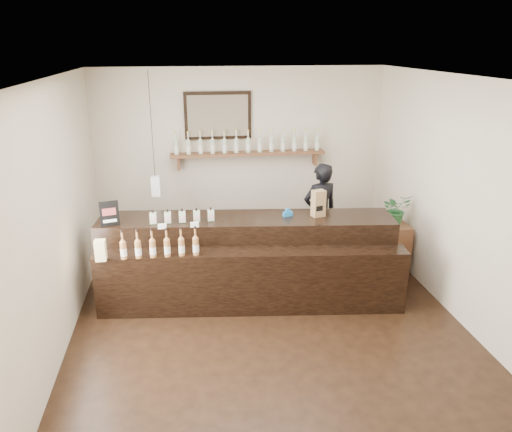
{
  "coord_description": "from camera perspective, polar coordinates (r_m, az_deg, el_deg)",
  "views": [
    {
      "loc": [
        -0.89,
        -5.2,
        3.15
      ],
      "look_at": [
        -0.02,
        0.7,
        1.06
      ],
      "focal_mm": 35.0,
      "sensor_mm": 36.0,
      "label": 1
    }
  ],
  "objects": [
    {
      "name": "tape_dispenser",
      "position": [
        6.36,
        3.66,
        0.33
      ],
      "size": [
        0.13,
        0.08,
        0.1
      ],
      "color": "#1A71BB",
      "rests_on": "counter"
    },
    {
      "name": "ground",
      "position": [
        6.14,
        1.19,
        -11.49
      ],
      "size": [
        5.0,
        5.0,
        0.0
      ],
      "primitive_type": "plane",
      "color": "black",
      "rests_on": "ground"
    },
    {
      "name": "side_cabinet",
      "position": [
        7.42,
        15.29,
        -3.48
      ],
      "size": [
        0.37,
        0.5,
        0.72
      ],
      "color": "brown",
      "rests_on": "ground"
    },
    {
      "name": "shopkeeper",
      "position": [
        7.39,
        7.34,
        1.07
      ],
      "size": [
        0.71,
        0.56,
        1.7
      ],
      "primitive_type": "imported",
      "rotation": [
        0.0,
        0.0,
        3.42
      ],
      "color": "black",
      "rests_on": "ground"
    },
    {
      "name": "promo_sign",
      "position": [
        6.22,
        -16.41,
        0.26
      ],
      "size": [
        0.22,
        0.07,
        0.31
      ],
      "color": "black",
      "rests_on": "counter"
    },
    {
      "name": "potted_plant",
      "position": [
        7.22,
        15.69,
        0.76
      ],
      "size": [
        0.45,
        0.4,
        0.44
      ],
      "primitive_type": "imported",
      "rotation": [
        0.0,
        0.0,
        0.16
      ],
      "color": "#2A6933",
      "rests_on": "side_cabinet"
    },
    {
      "name": "room_shell",
      "position": [
        5.47,
        1.32,
        4.02
      ],
      "size": [
        5.0,
        5.0,
        5.0
      ],
      "color": "beige",
      "rests_on": "ground"
    },
    {
      "name": "back_wall_decor",
      "position": [
        7.74,
        -2.73,
        8.93
      ],
      "size": [
        2.66,
        0.96,
        1.69
      ],
      "color": "brown",
      "rests_on": "ground"
    },
    {
      "name": "counter",
      "position": [
        6.39,
        -0.98,
        -5.26
      ],
      "size": [
        3.78,
        1.4,
        1.21
      ],
      "color": "black",
      "rests_on": "ground"
    },
    {
      "name": "paper_bag",
      "position": [
        6.35,
        7.15,
        1.44
      ],
      "size": [
        0.18,
        0.15,
        0.34
      ],
      "color": "olive",
      "rests_on": "counter"
    }
  ]
}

